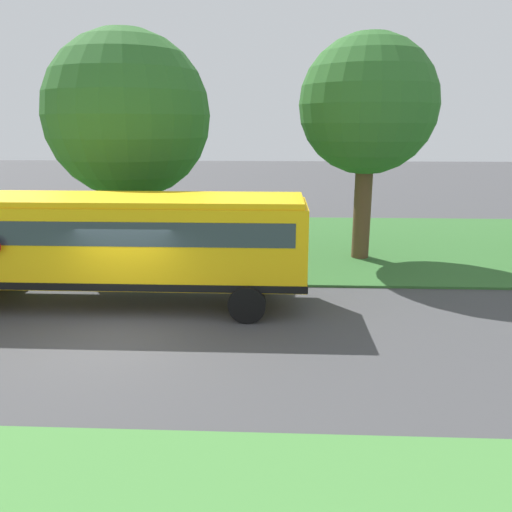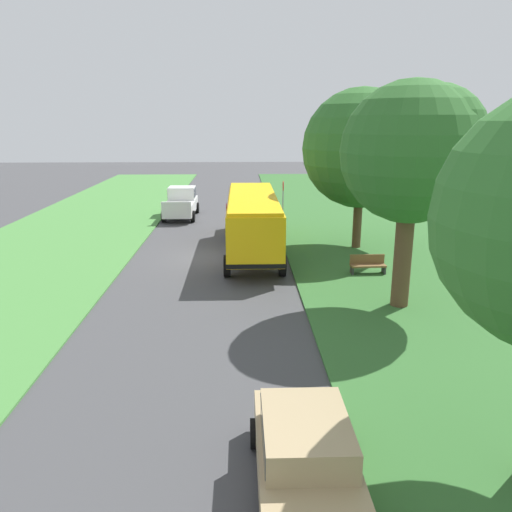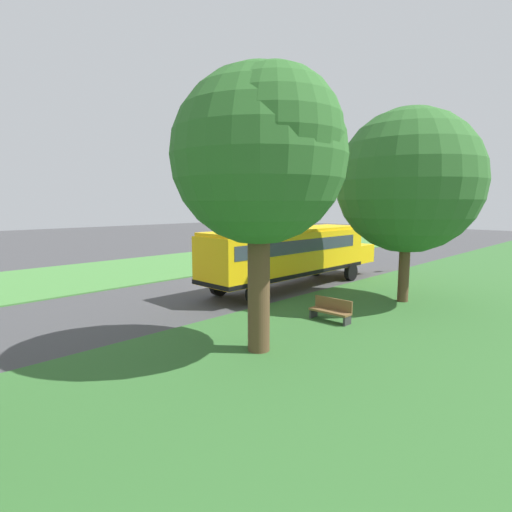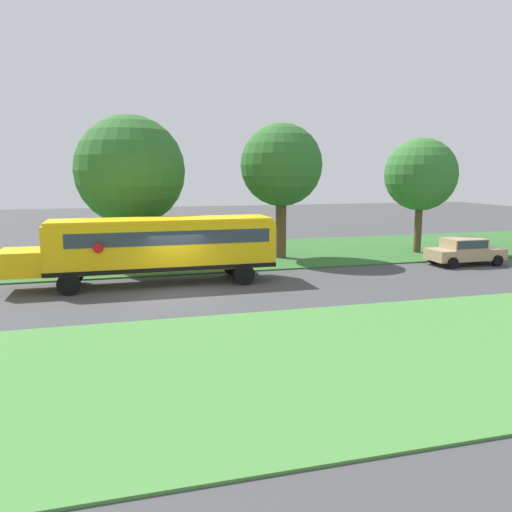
# 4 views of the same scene
# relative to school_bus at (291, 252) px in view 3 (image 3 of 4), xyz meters

# --- Properties ---
(ground_plane) EXTENTS (120.00, 120.00, 0.00)m
(ground_plane) POSITION_rel_school_bus_xyz_m (2.24, 0.78, -1.92)
(ground_plane) COLOR #424244
(grass_verge) EXTENTS (12.00, 80.00, 0.08)m
(grass_verge) POSITION_rel_school_bus_xyz_m (-7.76, 0.78, -1.88)
(grass_verge) COLOR #33662D
(grass_verge) RESTS_ON ground
(grass_far_side) EXTENTS (10.00, 80.00, 0.07)m
(grass_far_side) POSITION_rel_school_bus_xyz_m (11.24, 0.78, -1.89)
(grass_far_side) COLOR #47843D
(grass_far_side) RESTS_ON ground
(school_bus) EXTENTS (2.85, 12.42, 3.16)m
(school_bus) POSITION_rel_school_bus_xyz_m (0.00, 0.00, 0.00)
(school_bus) COLOR yellow
(school_bus) RESTS_ON ground
(pickup_truck) EXTENTS (2.28, 5.40, 2.10)m
(pickup_truck) POSITION_rel_school_bus_xyz_m (4.94, -10.62, -0.85)
(pickup_truck) COLOR silver
(pickup_truck) RESTS_ON ground
(oak_tree_beside_bus) EXTENTS (6.23, 6.23, 8.54)m
(oak_tree_beside_bus) POSITION_rel_school_bus_xyz_m (-5.89, -1.07, 3.57)
(oak_tree_beside_bus) COLOR brown
(oak_tree_beside_bus) RESTS_ON ground
(oak_tree_roadside_mid) EXTENTS (5.02, 4.99, 8.27)m
(oak_tree_roadside_mid) POSITION_rel_school_bus_xyz_m (-5.56, 8.00, 3.96)
(oak_tree_roadside_mid) COLOR brown
(oak_tree_roadside_mid) RESTS_ON ground
(stop_sign) EXTENTS (0.08, 0.68, 2.74)m
(stop_sign) POSITION_rel_school_bus_xyz_m (-2.36, -9.10, -0.19)
(stop_sign) COLOR gray
(stop_sign) RESTS_ON ground
(park_bench) EXTENTS (1.61, 0.55, 0.92)m
(park_bench) POSITION_rel_school_bus_xyz_m (-5.17, 3.89, -1.45)
(park_bench) COLOR brown
(park_bench) RESTS_ON ground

